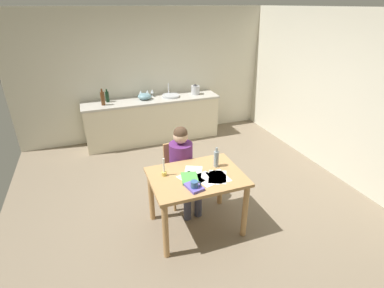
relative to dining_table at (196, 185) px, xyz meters
The scene contains 25 objects.
ground_plane 0.92m from the dining_table, 78.76° to the left, with size 5.20×5.20×0.04m, color #7A6B56.
wall_back 3.28m from the dining_table, 87.83° to the left, with size 5.20×0.12×2.60m, color beige.
wall_right 2.86m from the dining_table, 12.68° to the left, with size 0.12×5.20×2.60m, color beige.
kitchen_counter 2.86m from the dining_table, 87.56° to the left, with size 2.75×0.64×0.90m.
dining_table is the anchor object (origin of this frame).
chair_at_table 0.67m from the dining_table, 91.36° to the left, with size 0.43×0.43×0.89m.
person_seated 0.50m from the dining_table, 90.46° to the left, with size 0.35×0.61×1.19m.
coffee_mug 0.35m from the dining_table, 115.30° to the right, with size 0.13×0.08×0.11m.
candlestick 0.43m from the dining_table, 159.84° to the left, with size 0.06×0.06×0.23m.
book_magazine 0.31m from the dining_table, 116.90° to the right, with size 0.15×0.21×0.03m, color #6353B8.
book_cookery 0.19m from the dining_table, 155.02° to the right, with size 0.19×0.25×0.03m, color #4C9A45.
paper_letter 0.19m from the dining_table, 54.69° to the right, with size 0.21×0.30×0.00m, color white.
paper_bill 0.17m from the dining_table, 154.10° to the right, with size 0.21×0.30×0.00m, color white.
paper_envelope 0.28m from the dining_table, 27.87° to the right, with size 0.21×0.30×0.00m, color white.
paper_receipt 0.16m from the dining_table, 98.22° to the left, with size 0.21×0.30×0.00m, color white.
paper_notice 0.29m from the dining_table, 26.52° to the right, with size 0.21×0.30×0.00m, color white.
wine_bottle_on_table 0.41m from the dining_table, 20.86° to the left, with size 0.06×0.06×0.26m.
sink_unit 2.92m from the dining_table, 79.53° to the left, with size 0.36×0.36×0.24m.
bottle_oil 2.92m from the dining_table, 106.58° to the left, with size 0.07×0.07×0.32m.
bottle_vinegar 3.05m from the dining_table, 103.91° to the left, with size 0.07×0.07×0.25m.
mixing_bowl 2.88m from the dining_table, 90.27° to the left, with size 0.27×0.27×0.12m, color #668C99.
stovetop_kettle 3.07m from the dining_table, 69.45° to the left, with size 0.18×0.18×0.22m.
wine_glass_near_sink 3.03m from the dining_table, 86.65° to the left, with size 0.07×0.07×0.15m.
wine_glass_by_kettle 3.02m from the dining_table, 88.55° to the left, with size 0.07×0.07×0.15m.
wine_glass_back_left 3.02m from the dining_table, 91.17° to the left, with size 0.07×0.07×0.15m.
Camera 1 is at (-1.20, -3.38, 2.65)m, focal length 27.22 mm.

